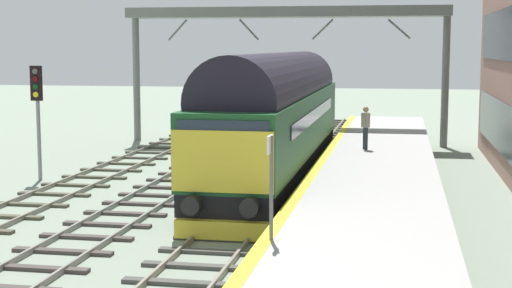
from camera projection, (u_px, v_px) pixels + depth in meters
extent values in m
plane|color=gray|center=(246.00, 215.00, 22.72)|extent=(140.00, 140.00, 0.00)
cube|color=gray|center=(222.00, 211.00, 22.85)|extent=(0.07, 60.00, 0.15)
cube|color=gray|center=(270.00, 213.00, 22.58)|extent=(0.07, 60.00, 0.15)
cube|color=#474742|center=(181.00, 283.00, 16.01)|extent=(2.50, 0.26, 0.09)
cube|color=#474742|center=(196.00, 266.00, 17.23)|extent=(2.50, 0.26, 0.09)
cube|color=#474742|center=(210.00, 252.00, 18.45)|extent=(2.50, 0.26, 0.09)
cube|color=#474742|center=(222.00, 239.00, 19.67)|extent=(2.50, 0.26, 0.09)
cube|color=#474742|center=(232.00, 228.00, 20.89)|extent=(2.50, 0.26, 0.09)
cube|color=#474742|center=(242.00, 218.00, 22.11)|extent=(2.50, 0.26, 0.09)
cube|color=#474742|center=(250.00, 209.00, 23.33)|extent=(2.50, 0.26, 0.09)
cube|color=#474742|center=(258.00, 201.00, 24.55)|extent=(2.50, 0.26, 0.09)
cube|color=#474742|center=(264.00, 194.00, 25.77)|extent=(2.50, 0.26, 0.09)
cube|color=#474742|center=(271.00, 187.00, 26.99)|extent=(2.50, 0.26, 0.09)
cube|color=#474742|center=(276.00, 181.00, 28.21)|extent=(2.50, 0.26, 0.09)
cube|color=#474742|center=(282.00, 175.00, 29.42)|extent=(2.50, 0.26, 0.09)
cube|color=#474742|center=(286.00, 170.00, 30.64)|extent=(2.50, 0.26, 0.09)
cube|color=#474742|center=(291.00, 165.00, 31.86)|extent=(2.50, 0.26, 0.09)
cube|color=#474742|center=(295.00, 161.00, 33.08)|extent=(2.50, 0.26, 0.09)
cube|color=#474742|center=(299.00, 157.00, 34.30)|extent=(2.50, 0.26, 0.09)
cube|color=#474742|center=(302.00, 153.00, 35.52)|extent=(2.50, 0.26, 0.09)
cube|color=#474742|center=(305.00, 150.00, 36.74)|extent=(2.50, 0.26, 0.09)
cube|color=#474742|center=(309.00, 146.00, 37.96)|extent=(2.50, 0.26, 0.09)
cube|color=#474742|center=(311.00, 143.00, 39.18)|extent=(2.50, 0.26, 0.09)
cube|color=#474742|center=(314.00, 140.00, 40.40)|extent=(2.50, 0.26, 0.09)
cube|color=#474742|center=(317.00, 138.00, 41.61)|extent=(2.50, 0.26, 0.09)
cube|color=#474742|center=(319.00, 135.00, 42.83)|extent=(2.50, 0.26, 0.09)
cube|color=#474742|center=(321.00, 132.00, 44.05)|extent=(2.50, 0.26, 0.09)
cube|color=#474742|center=(324.00, 130.00, 45.27)|extent=(2.50, 0.26, 0.09)
cube|color=#474742|center=(326.00, 128.00, 46.49)|extent=(2.50, 0.26, 0.09)
cube|color=#474742|center=(328.00, 126.00, 47.71)|extent=(2.50, 0.26, 0.09)
cube|color=#474742|center=(329.00, 124.00, 48.93)|extent=(2.50, 0.26, 0.09)
cube|color=#474742|center=(331.00, 122.00, 50.15)|extent=(2.50, 0.26, 0.09)
cube|color=#474742|center=(333.00, 120.00, 51.37)|extent=(2.50, 0.26, 0.09)
cube|color=gray|center=(111.00, 207.00, 23.48)|extent=(0.07, 60.00, 0.15)
cube|color=gray|center=(156.00, 209.00, 23.22)|extent=(0.07, 60.00, 0.15)
cube|color=#463D3A|center=(2.00, 288.00, 15.69)|extent=(2.50, 0.26, 0.09)
cube|color=#463D3A|center=(35.00, 268.00, 17.08)|extent=(2.50, 0.26, 0.09)
cube|color=#463D3A|center=(63.00, 252.00, 18.47)|extent=(2.50, 0.26, 0.09)
cube|color=#463D3A|center=(86.00, 237.00, 19.87)|extent=(2.50, 0.26, 0.09)
cube|color=#463D3A|center=(107.00, 225.00, 21.26)|extent=(2.50, 0.26, 0.09)
cube|color=#463D3A|center=(125.00, 214.00, 22.65)|extent=(2.50, 0.26, 0.09)
cube|color=#463D3A|center=(141.00, 204.00, 24.05)|extent=(2.50, 0.26, 0.09)
cube|color=#463D3A|center=(156.00, 195.00, 25.44)|extent=(2.50, 0.26, 0.09)
cube|color=#463D3A|center=(168.00, 188.00, 26.83)|extent=(2.50, 0.26, 0.09)
cube|color=#463D3A|center=(180.00, 181.00, 28.23)|extent=(2.50, 0.26, 0.09)
cube|color=#463D3A|center=(190.00, 174.00, 29.62)|extent=(2.50, 0.26, 0.09)
cube|color=#463D3A|center=(200.00, 169.00, 31.01)|extent=(2.50, 0.26, 0.09)
cube|color=#463D3A|center=(208.00, 163.00, 32.41)|extent=(2.50, 0.26, 0.09)
cube|color=#463D3A|center=(216.00, 159.00, 33.80)|extent=(2.50, 0.26, 0.09)
cube|color=#463D3A|center=(224.00, 154.00, 35.19)|extent=(2.50, 0.26, 0.09)
cube|color=#463D3A|center=(231.00, 150.00, 36.59)|extent=(2.50, 0.26, 0.09)
cube|color=#463D3A|center=(237.00, 146.00, 37.98)|extent=(2.50, 0.26, 0.09)
cube|color=#463D3A|center=(243.00, 143.00, 39.37)|extent=(2.50, 0.26, 0.09)
cube|color=#463D3A|center=(248.00, 139.00, 40.77)|extent=(2.50, 0.26, 0.09)
cube|color=#463D3A|center=(253.00, 136.00, 42.16)|extent=(2.50, 0.26, 0.09)
cube|color=#463D3A|center=(258.00, 133.00, 43.55)|extent=(2.50, 0.26, 0.09)
cube|color=#463D3A|center=(262.00, 131.00, 44.95)|extent=(2.50, 0.26, 0.09)
cube|color=#463D3A|center=(267.00, 128.00, 46.34)|extent=(2.50, 0.26, 0.09)
cube|color=#463D3A|center=(271.00, 126.00, 47.73)|extent=(2.50, 0.26, 0.09)
cube|color=#463D3A|center=(274.00, 124.00, 49.12)|extent=(2.50, 0.26, 0.09)
cube|color=#463D3A|center=(278.00, 121.00, 50.52)|extent=(2.50, 0.26, 0.09)
cube|color=#463D3A|center=(281.00, 119.00, 51.91)|extent=(2.50, 0.26, 0.09)
cube|color=slate|center=(8.00, 203.00, 24.09)|extent=(0.07, 60.00, 0.15)
cube|color=slate|center=(52.00, 205.00, 23.83)|extent=(0.07, 60.00, 0.15)
cube|color=#494839|center=(2.00, 216.00, 22.29)|extent=(2.50, 0.26, 0.09)
cube|color=#494839|center=(30.00, 205.00, 23.96)|extent=(2.50, 0.26, 0.09)
cube|color=#494839|center=(54.00, 194.00, 25.64)|extent=(2.50, 0.26, 0.09)
cube|color=#494839|center=(75.00, 185.00, 27.31)|extent=(2.50, 0.26, 0.09)
cube|color=#494839|center=(94.00, 177.00, 28.98)|extent=(2.50, 0.26, 0.09)
cube|color=#494839|center=(111.00, 170.00, 30.65)|extent=(2.50, 0.26, 0.09)
cube|color=#494839|center=(126.00, 164.00, 32.32)|extent=(2.50, 0.26, 0.09)
cube|color=#494839|center=(140.00, 158.00, 33.99)|extent=(2.50, 0.26, 0.09)
cube|color=#494839|center=(152.00, 153.00, 35.67)|extent=(2.50, 0.26, 0.09)
cube|color=#494839|center=(163.00, 148.00, 37.34)|extent=(2.50, 0.26, 0.09)
cube|color=#494839|center=(173.00, 144.00, 39.01)|extent=(2.50, 0.26, 0.09)
cube|color=#494839|center=(183.00, 140.00, 40.68)|extent=(2.50, 0.26, 0.09)
cube|color=#494839|center=(191.00, 136.00, 42.35)|extent=(2.50, 0.26, 0.09)
cube|color=#494839|center=(199.00, 133.00, 44.03)|extent=(2.50, 0.26, 0.09)
cube|color=#494839|center=(207.00, 129.00, 45.70)|extent=(2.50, 0.26, 0.09)
cube|color=#494839|center=(214.00, 126.00, 47.37)|extent=(2.50, 0.26, 0.09)
cube|color=#494839|center=(220.00, 124.00, 49.04)|extent=(2.50, 0.26, 0.09)
cube|color=#494839|center=(226.00, 121.00, 50.71)|extent=(2.50, 0.26, 0.09)
cube|color=#494839|center=(232.00, 119.00, 52.38)|extent=(2.50, 0.26, 0.09)
cube|color=#A5A5A2|center=(370.00, 203.00, 22.01)|extent=(4.00, 44.00, 1.00)
cube|color=yellow|center=(306.00, 183.00, 22.28)|extent=(0.30, 44.00, 0.01)
cube|color=black|center=(277.00, 159.00, 28.28)|extent=(2.56, 17.61, 0.60)
cube|color=#1A4D26|center=(277.00, 122.00, 28.11)|extent=(2.70, 17.61, 2.10)
cylinder|color=black|center=(277.00, 88.00, 27.96)|extent=(2.56, 16.20, 2.57)
cube|color=yellow|center=(222.00, 162.00, 19.50)|extent=(2.65, 0.08, 1.58)
cube|color=#232D3D|center=(222.00, 133.00, 19.43)|extent=(2.38, 0.04, 0.64)
cube|color=#232D3D|center=(315.00, 115.00, 27.82)|extent=(0.04, 12.32, 0.44)
cylinder|color=black|center=(192.00, 205.00, 19.57)|extent=(0.48, 0.35, 0.48)
cylinder|color=black|center=(250.00, 207.00, 19.30)|extent=(0.48, 0.35, 0.48)
cube|color=yellow|center=(222.00, 230.00, 19.66)|extent=(2.43, 0.36, 0.47)
cylinder|color=black|center=(235.00, 207.00, 21.23)|extent=(1.64, 1.04, 1.04)
cylinder|color=black|center=(243.00, 200.00, 22.31)|extent=(1.64, 1.04, 1.04)
cylinder|color=black|center=(251.00, 193.00, 23.38)|extent=(1.64, 1.04, 1.04)
cylinder|color=black|center=(296.00, 149.00, 33.25)|extent=(1.64, 1.04, 1.04)
cylinder|color=black|center=(299.00, 146.00, 34.32)|extent=(1.64, 1.04, 1.04)
cylinder|color=black|center=(302.00, 143.00, 35.40)|extent=(1.64, 1.04, 1.04)
cylinder|color=gray|center=(38.00, 123.00, 28.35)|extent=(0.14, 0.14, 4.21)
cube|color=black|center=(36.00, 83.00, 28.11)|extent=(0.44, 0.10, 1.27)
cylinder|color=#50504E|center=(35.00, 71.00, 27.99)|extent=(0.20, 0.06, 0.20)
cylinder|color=#500807|center=(35.00, 79.00, 28.03)|extent=(0.20, 0.06, 0.20)
cylinder|color=#0A3E13|center=(36.00, 87.00, 28.06)|extent=(0.20, 0.06, 0.20)
cylinder|color=yellow|center=(36.00, 94.00, 28.10)|extent=(0.20, 0.06, 0.20)
cylinder|color=slate|center=(271.00, 188.00, 15.58)|extent=(0.08, 0.08, 2.13)
cube|color=white|center=(270.00, 145.00, 15.47)|extent=(0.05, 0.44, 0.36)
cube|color=black|center=(269.00, 145.00, 15.48)|extent=(0.01, 0.20, 0.24)
cylinder|color=#2B3236|center=(366.00, 139.00, 29.41)|extent=(0.13, 0.13, 0.84)
cylinder|color=#2B3236|center=(365.00, 138.00, 29.61)|extent=(0.13, 0.13, 0.84)
cylinder|color=#9C9884|center=(366.00, 120.00, 29.42)|extent=(0.43, 0.43, 0.56)
sphere|color=tan|center=(366.00, 109.00, 29.37)|extent=(0.22, 0.22, 0.22)
cylinder|color=#9C9884|center=(367.00, 120.00, 29.22)|extent=(0.09, 0.09, 0.52)
cylinder|color=#9C9884|center=(364.00, 119.00, 29.63)|extent=(0.09, 0.09, 0.52)
cylinder|color=slate|center=(137.00, 80.00, 40.51)|extent=(0.36, 0.36, 6.35)
cylinder|color=slate|center=(445.00, 82.00, 37.64)|extent=(0.36, 0.36, 6.35)
cube|color=slate|center=(286.00, 12.00, 38.64)|extent=(16.12, 2.00, 0.50)
cylinder|color=slate|center=(178.00, 30.00, 39.77)|extent=(1.03, 0.10, 1.09)
cylinder|color=slate|center=(249.00, 30.00, 39.09)|extent=(1.04, 0.10, 1.08)
cylinder|color=slate|center=(323.00, 29.00, 38.41)|extent=(1.08, 0.10, 1.04)
cylinder|color=slate|center=(399.00, 29.00, 37.73)|extent=(1.12, 0.10, 0.99)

